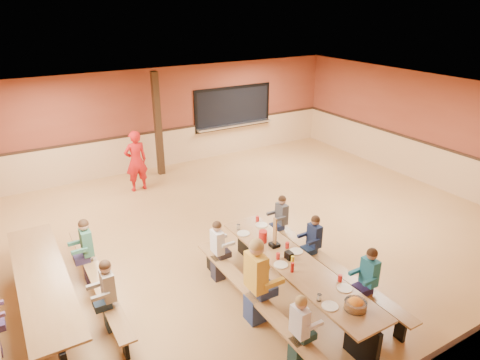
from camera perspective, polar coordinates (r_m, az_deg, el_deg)
ground at (r=9.46m, az=0.42°, el=-7.49°), size 12.00×12.00×0.00m
room_envelope at (r=9.13m, az=0.43°, el=-3.75°), size 12.04×10.04×3.02m
kitchen_pass_through at (r=14.14m, az=-0.91°, el=9.40°), size 2.78×0.28×1.38m
structural_post at (r=12.51m, az=-10.89°, el=7.25°), size 0.18×0.18×3.00m
cafeteria_table_main at (r=7.40m, az=7.38°, el=-12.43°), size 1.91×3.70×0.74m
cafeteria_table_second at (r=7.74m, az=-24.68°, el=-12.86°), size 1.91×3.70×0.74m
seated_child_white_left at (r=6.25m, az=7.88°, el=-19.50°), size 0.35×0.29×1.17m
seated_adult_yellow at (r=6.85m, az=2.13°, el=-13.39°), size 0.49×0.40×1.46m
seated_child_grey_left at (r=7.85m, az=-3.01°, el=-9.46°), size 0.35×0.29×1.17m
seated_child_teal_right at (r=7.35m, az=16.72°, el=-12.87°), size 0.37×0.30×1.20m
seated_child_navy_right at (r=8.15m, az=9.80°, el=-8.48°), size 0.35×0.28×1.17m
seated_child_char_right at (r=8.85m, az=5.53°, el=-5.61°), size 0.34×0.28×1.15m
seated_child_green_sec at (r=8.24m, az=-19.64°, el=-8.94°), size 0.38×0.31×1.24m
seated_child_tan_sec at (r=7.05m, az=-17.04°, el=-14.55°), size 0.37×0.31×1.22m
standing_woman at (r=11.70m, az=-13.70°, el=2.48°), size 0.62×0.43×1.67m
punch_pitcher at (r=7.77m, az=3.07°, el=-7.54°), size 0.16×0.16×0.22m
chip_bowl at (r=6.49m, az=15.16°, el=-15.71°), size 0.32×0.32×0.15m
napkin_dispenser at (r=7.36m, az=6.54°, el=-9.96°), size 0.10×0.14×0.13m
condiment_mustard at (r=7.20m, az=7.02°, el=-10.64°), size 0.06×0.06×0.17m
condiment_ketchup at (r=7.04m, az=6.99°, el=-11.49°), size 0.06×0.06×0.17m
table_paddle at (r=7.64m, az=4.63°, el=-7.92°), size 0.16×0.16×0.56m
place_settings at (r=7.25m, az=7.49°, el=-10.69°), size 0.65×3.30×0.11m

